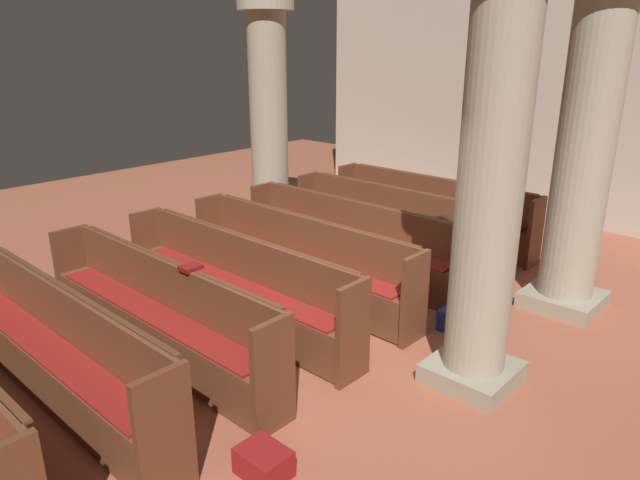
% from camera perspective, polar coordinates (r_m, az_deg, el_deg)
% --- Properties ---
extents(ground_plane, '(19.20, 19.20, 0.00)m').
position_cam_1_polar(ground_plane, '(6.42, -0.16, -9.36)').
color(ground_plane, '#AD5B42').
extents(back_wall, '(10.00, 0.16, 4.50)m').
position_cam_1_polar(back_wall, '(10.95, 22.63, 13.37)').
color(back_wall, beige).
rests_on(back_wall, ground).
extents(pew_row_0, '(3.52, 0.46, 1.00)m').
position_cam_1_polar(pew_row_0, '(9.43, 10.88, 3.12)').
color(pew_row_0, brown).
rests_on(pew_row_0, ground).
extents(pew_row_1, '(3.52, 0.46, 1.00)m').
position_cam_1_polar(pew_row_1, '(8.62, 7.30, 1.81)').
color(pew_row_1, brown).
rests_on(pew_row_1, ground).
extents(pew_row_2, '(3.52, 0.47, 1.00)m').
position_cam_1_polar(pew_row_2, '(7.85, 3.02, 0.24)').
color(pew_row_2, brown).
rests_on(pew_row_2, ground).
extents(pew_row_3, '(3.52, 0.46, 1.00)m').
position_cam_1_polar(pew_row_3, '(7.15, -2.15, -1.66)').
color(pew_row_3, brown).
rests_on(pew_row_3, ground).
extents(pew_row_4, '(3.52, 0.46, 1.00)m').
position_cam_1_polar(pew_row_4, '(6.53, -8.39, -3.92)').
color(pew_row_4, brown).
rests_on(pew_row_4, ground).
extents(pew_row_5, '(3.52, 0.47, 1.00)m').
position_cam_1_polar(pew_row_5, '(6.01, -15.87, -6.56)').
color(pew_row_5, brown).
rests_on(pew_row_5, ground).
extents(pew_row_6, '(3.52, 0.46, 1.00)m').
position_cam_1_polar(pew_row_6, '(5.62, -24.66, -9.48)').
color(pew_row_6, brown).
rests_on(pew_row_6, ground).
extents(pillar_aisle_side, '(0.91, 0.91, 3.82)m').
position_cam_1_polar(pillar_aisle_side, '(7.14, 24.78, 8.69)').
color(pillar_aisle_side, '#9F967E').
rests_on(pillar_aisle_side, ground).
extents(pillar_far_side, '(0.91, 0.91, 3.82)m').
position_cam_1_polar(pillar_far_side, '(9.85, -5.12, 12.68)').
color(pillar_far_side, '#9F967E').
rests_on(pillar_far_side, ground).
extents(pillar_aisle_rear, '(0.82, 0.82, 3.82)m').
position_cam_1_polar(pillar_aisle_rear, '(5.09, 16.56, 6.15)').
color(pillar_aisle_rear, '#9F967E').
rests_on(pillar_aisle_rear, ground).
extents(lectern, '(0.48, 0.45, 1.08)m').
position_cam_1_polar(lectern, '(10.34, 16.60, 3.62)').
color(lectern, brown).
rests_on(lectern, ground).
extents(hymn_book, '(0.16, 0.19, 0.04)m').
position_cam_1_polar(hymn_book, '(5.61, -12.66, -2.65)').
color(hymn_book, maroon).
rests_on(hymn_book, pew_row_5).
extents(kneeler_box_blue, '(0.38, 0.32, 0.24)m').
position_cam_1_polar(kneeler_box_blue, '(6.64, 13.51, -7.75)').
color(kneeler_box_blue, navy).
rests_on(kneeler_box_blue, ground).
extents(kneeler_box_red, '(0.38, 0.30, 0.21)m').
position_cam_1_polar(kneeler_box_red, '(4.58, -5.60, -20.99)').
color(kneeler_box_red, maroon).
rests_on(kneeler_box_red, ground).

